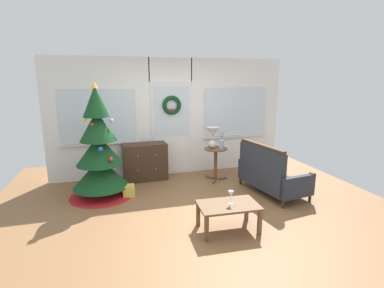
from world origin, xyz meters
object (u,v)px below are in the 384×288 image
christmas_tree (99,156)px  dresser_cabinet (145,162)px  settee_sofa (269,174)px  wine_glass (231,194)px  side_table (216,158)px  flower_vase (221,143)px  gift_box (129,191)px  table_lamp (213,135)px  coffee_table (228,208)px

christmas_tree → dresser_cabinet: christmas_tree is taller
dresser_cabinet → settee_sofa: size_ratio=0.63×
christmas_tree → wine_glass: christmas_tree is taller
side_table → flower_vase: 0.34m
gift_box → christmas_tree: bearing=161.8°
christmas_tree → wine_glass: (1.79, -1.78, -0.23)m
flower_vase → gift_box: size_ratio=1.65×
dresser_cabinet → side_table: (1.42, -0.45, 0.10)m
settee_sofa → table_lamp: (-0.76, 1.00, 0.60)m
side_table → flower_vase: flower_vase is taller
dresser_cabinet → coffee_table: (0.87, -2.47, -0.06)m
wine_glass → coffee_table: bearing=179.1°
table_lamp → gift_box: (-1.77, -0.44, -0.87)m
dresser_cabinet → settee_sofa: settee_sofa is taller
christmas_tree → flower_vase: christmas_tree is taller
dresser_cabinet → settee_sofa: 2.55m
christmas_tree → settee_sofa: size_ratio=1.42×
coffee_table → gift_box: bearing=128.3°
christmas_tree → coffee_table: (1.76, -1.78, -0.43)m
settee_sofa → flower_vase: 1.16m
dresser_cabinet → table_lamp: table_lamp is taller
dresser_cabinet → coffee_table: 2.62m
flower_vase → wine_glass: size_ratio=1.79×
dresser_cabinet → wine_glass: 2.64m
table_lamp → wine_glass: size_ratio=2.26×
settee_sofa → gift_box: size_ratio=6.90×
settee_sofa → wine_glass: size_ratio=7.49×
christmas_tree → table_lamp: 2.27m
settee_sofa → gift_box: 2.61m
dresser_cabinet → table_lamp: bearing=-16.8°
settee_sofa → wine_glass: (-1.22, -1.07, 0.16)m
gift_box → dresser_cabinet: bearing=64.2°
dresser_cabinet → side_table: size_ratio=1.33×
christmas_tree → wine_glass: bearing=-44.9°
settee_sofa → side_table: settee_sofa is taller
christmas_tree → dresser_cabinet: (0.88, 0.70, -0.37)m
wine_glass → side_table: bearing=75.7°
flower_vase → wine_glass: 2.08m
dresser_cabinet → table_lamp: size_ratio=2.09×
dresser_cabinet → side_table: bearing=-17.6°
dresser_cabinet → flower_vase: size_ratio=2.63×
wine_glass → flower_vase: bearing=72.6°
christmas_tree → side_table: size_ratio=2.98×
settee_sofa → wine_glass: bearing=-138.8°
coffee_table → wine_glass: bearing=-0.9°
table_lamp → flower_vase: table_lamp is taller
settee_sofa → coffee_table: (-1.25, -1.07, -0.04)m
side_table → coffee_table: bearing=-105.2°
christmas_tree → gift_box: christmas_tree is taller
christmas_tree → side_table: bearing=6.1°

